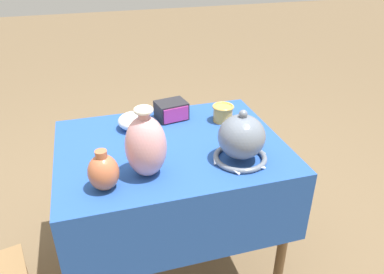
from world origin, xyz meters
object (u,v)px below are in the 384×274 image
object	(u,v)px
vase_tall_bulbous	(146,146)
cup_wide_ochre	(223,113)
bowl_shallow_porcelain	(135,121)
mosaic_tile_box	(171,110)
vase_dome_bell	(241,140)
jar_round_terracotta	(103,172)

from	to	relation	value
vase_tall_bulbous	cup_wide_ochre	bearing A→B (deg)	38.53
cup_wide_ochre	bowl_shallow_porcelain	xyz separation A→B (m)	(-0.42, 0.04, -0.01)
mosaic_tile_box	cup_wide_ochre	xyz separation A→B (m)	(0.23, -0.10, 0.00)
vase_tall_bulbous	cup_wide_ochre	distance (m)	0.56
mosaic_tile_box	bowl_shallow_porcelain	world-z (taller)	mosaic_tile_box
cup_wide_ochre	bowl_shallow_porcelain	distance (m)	0.42
vase_dome_bell	jar_round_terracotta	xyz separation A→B (m)	(-0.54, -0.04, -0.02)
vase_tall_bulbous	cup_wide_ochre	world-z (taller)	vase_tall_bulbous
vase_dome_bell	mosaic_tile_box	world-z (taller)	vase_dome_bell
bowl_shallow_porcelain	vase_tall_bulbous	bearing A→B (deg)	-91.73
bowl_shallow_porcelain	cup_wide_ochre	bearing A→B (deg)	-6.06
vase_dome_bell	bowl_shallow_porcelain	size ratio (longest dim) A/B	1.48
vase_dome_bell	vase_tall_bulbous	bearing A→B (deg)	178.98
vase_tall_bulbous	jar_round_terracotta	bearing A→B (deg)	-163.90
vase_dome_bell	cup_wide_ochre	bearing A→B (deg)	80.98
jar_round_terracotta	bowl_shallow_porcelain	distance (m)	0.47
cup_wide_ochre	vase_dome_bell	bearing A→B (deg)	-99.02
vase_tall_bulbous	bowl_shallow_porcelain	world-z (taller)	vase_tall_bulbous
cup_wide_ochre	bowl_shallow_porcelain	size ratio (longest dim) A/B	0.67
vase_tall_bulbous	vase_dome_bell	bearing A→B (deg)	-1.02
vase_tall_bulbous	cup_wide_ochre	xyz separation A→B (m)	(0.43, 0.35, -0.08)
vase_tall_bulbous	mosaic_tile_box	bearing A→B (deg)	65.55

